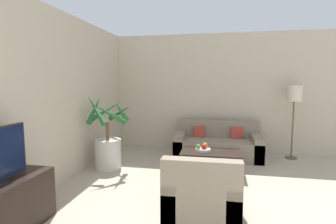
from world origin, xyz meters
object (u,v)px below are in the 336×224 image
at_px(coffee_table, 211,154).
at_px(apple_red, 204,147).
at_px(potted_palm, 108,144).
at_px(apple_green, 198,146).
at_px(armchair, 202,199).
at_px(sofa_loveseat, 217,145).
at_px(ottoman, 204,181).
at_px(fruit_bowl, 203,150).
at_px(floor_lamp, 294,98).
at_px(orange_fruit, 205,145).

bearing_deg(coffee_table, apple_red, -164.43).
height_order(potted_palm, apple_red, potted_palm).
bearing_deg(coffee_table, apple_green, -171.26).
bearing_deg(armchair, sofa_loveseat, 86.80).
bearing_deg(ottoman, fruit_bowl, 94.37).
xyz_separation_m(apple_green, armchair, (0.18, -1.66, -0.20)).
relative_size(potted_palm, apple_red, 16.77).
bearing_deg(sofa_loveseat, potted_palm, -150.09).
distance_m(coffee_table, fruit_bowl, 0.16).
relative_size(floor_lamp, apple_green, 18.44).
distance_m(sofa_loveseat, apple_green, 1.15).
xyz_separation_m(sofa_loveseat, floor_lamp, (1.53, 0.19, 1.02)).
xyz_separation_m(floor_lamp, apple_green, (-1.86, -1.27, -0.80)).
bearing_deg(apple_green, floor_lamp, 34.33).
distance_m(fruit_bowl, apple_green, 0.11).
xyz_separation_m(potted_palm, armchair, (1.84, -1.59, -0.19)).
height_order(floor_lamp, ottoman, floor_lamp).
bearing_deg(coffee_table, ottoman, -94.42).
xyz_separation_m(fruit_bowl, orange_fruit, (0.03, 0.07, 0.07)).
distance_m(apple_green, armchair, 1.68).
height_order(floor_lamp, apple_green, floor_lamp).
relative_size(floor_lamp, apple_red, 18.67).
bearing_deg(sofa_loveseat, orange_fruit, -102.27).
bearing_deg(fruit_bowl, orange_fruit, 66.24).
bearing_deg(orange_fruit, apple_green, -141.86).
distance_m(coffee_table, ottoman, 0.91).
bearing_deg(fruit_bowl, floor_lamp, 35.17).
relative_size(fruit_bowl, apple_red, 3.26).
relative_size(orange_fruit, armchair, 0.11).
bearing_deg(armchair, floor_lamp, 60.07).
relative_size(orange_fruit, ottoman, 0.16).
height_order(sofa_loveseat, ottoman, sofa_loveseat).
xyz_separation_m(fruit_bowl, apple_red, (0.01, -0.02, 0.07)).
bearing_deg(coffee_table, fruit_bowl, -173.62).
distance_m(floor_lamp, ottoman, 2.95).
bearing_deg(floor_lamp, potted_palm, -159.24).
distance_m(potted_palm, armchair, 2.44).
bearing_deg(sofa_loveseat, armchair, -93.20).
bearing_deg(coffee_table, orange_fruit, 151.57).
bearing_deg(fruit_bowl, coffee_table, 6.38).
bearing_deg(ottoman, apple_red, 93.84).
xyz_separation_m(apple_red, apple_green, (-0.09, 0.00, 0.00)).
height_order(potted_palm, orange_fruit, potted_palm).
xyz_separation_m(apple_red, armchair, (0.08, -1.65, -0.20)).
relative_size(sofa_loveseat, fruit_bowl, 6.74).
bearing_deg(apple_red, floor_lamp, 35.75).
bearing_deg(apple_green, ottoman, -80.06).
height_order(potted_palm, apple_green, potted_palm).
bearing_deg(apple_red, orange_fruit, 76.48).
xyz_separation_m(sofa_loveseat, armchair, (-0.15, -2.74, 0.02)).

